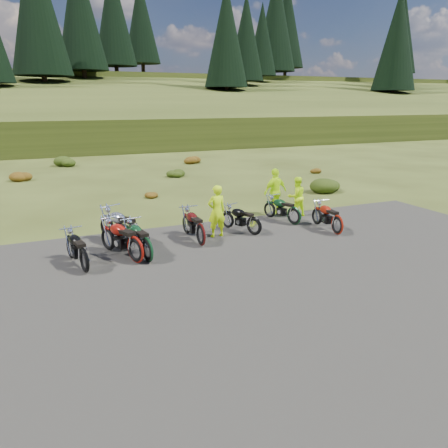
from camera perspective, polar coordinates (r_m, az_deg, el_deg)
name	(u,v)px	position (r m, az deg, el deg)	size (l,w,h in m)	color
ground	(239,257)	(13.12, 1.92, -4.38)	(300.00, 300.00, 0.00)	#353D14
gravel_pad	(271,282)	(11.48, 6.21, -7.52)	(20.00, 12.00, 0.04)	black
hill_slope	(77,137)	(61.52, -18.68, 10.77)	(300.00, 46.00, 3.00)	#344115
hill_plateau	(54,119)	(121.33, -21.36, 12.62)	(300.00, 90.00, 9.17)	#344115
conifer_22	(36,3)	(68.28, -23.31, 24.97)	(7.92, 7.92, 20.00)	black
conifer_23	(79,10)	(74.73, -18.39, 25.05)	(7.48, 7.48, 19.00)	black
conifer_24	(113,15)	(81.56, -14.27, 24.99)	(7.04, 7.04, 18.00)	black
conifer_25	(141,20)	(88.65, -10.80, 24.72)	(6.60, 6.60, 17.00)	black
conifer_26	(226,35)	(66.22, 0.30, 23.48)	(6.16, 6.16, 16.00)	black
conifer_27	(246,37)	(74.20, 2.90, 23.17)	(5.72, 5.72, 15.00)	black
conifer_28	(262,39)	(82.30, 4.98, 22.89)	(5.28, 5.28, 14.00)	black
conifer_29	(276,21)	(90.96, 6.76, 24.84)	(7.92, 7.92, 20.00)	black
conifer_30	(287,24)	(99.17, 8.18, 24.44)	(7.48, 7.48, 19.00)	black
conifer_31	(397,39)	(82.20, 21.69, 21.51)	(7.04, 7.04, 18.00)	black
conifer_32	(398,41)	(90.71, 21.81, 21.31)	(6.60, 6.60, 17.00)	black
conifer_33	(399,43)	(99.21, 21.91, 21.13)	(6.16, 6.16, 16.00)	black
conifer_34	(400,44)	(107.72, 21.99, 20.99)	(5.72, 5.72, 15.00)	black
conifer_35	(401,45)	(116.23, 22.06, 20.87)	(5.28, 5.28, 14.00)	black
conifer_36	(402,35)	(125.03, 22.25, 21.90)	(7.92, 7.92, 20.00)	black
shrub_2	(20,175)	(28.05, -25.07, 5.83)	(1.30, 1.30, 0.77)	#6B310D
shrub_3	(66,160)	(33.34, -19.94, 7.87)	(1.56, 1.56, 0.92)	#23370D
shrub_4	(150,193)	(21.35, -9.65, 3.96)	(0.77, 0.77, 0.45)	#6B310D
shrub_5	(175,172)	(27.12, -6.41, 6.75)	(1.03, 1.03, 0.61)	#23370D
shrub_6	(191,158)	(32.98, -4.30, 8.55)	(1.30, 1.30, 0.77)	#6B310D
shrub_7	(326,183)	(23.09, 13.20, 5.25)	(1.56, 1.56, 0.92)	#23370D
shrub_8	(314,170)	(29.05, 11.63, 6.97)	(0.77, 0.77, 0.45)	#6B310D
motorcycle_0	(86,273)	(12.52, -17.62, -6.17)	(1.98, 0.66, 1.04)	black
motorcycle_1	(136,263)	(12.89, -11.37, -5.08)	(2.23, 0.74, 1.17)	maroon
motorcycle_2	(148,263)	(12.88, -9.89, -5.01)	(2.07, 0.69, 1.08)	#0E3318
motorcycle_3	(136,250)	(14.04, -11.41, -3.33)	(2.35, 0.78, 1.23)	#B8B8BD
motorcycle_4	(201,246)	(14.11, -3.01, -2.92)	(2.06, 0.69, 1.08)	#420C0B
motorcycle_5	(254,236)	(15.22, 3.93, -1.53)	(1.85, 0.62, 0.97)	black
motorcycle_6	(337,235)	(15.76, 14.48, -1.41)	(1.95, 0.65, 1.02)	maroon
motorcycle_7	(294,225)	(16.66, 9.08, -0.16)	(1.92, 0.64, 1.01)	black
person_middle	(217,212)	(14.77, -0.98, 1.58)	(0.65, 0.43, 1.79)	#B6E50C
person_right_a	(296,197)	(17.72, 9.43, 3.44)	(0.78, 0.60, 1.60)	#B6E50C
person_right_b	(275,192)	(17.84, 6.70, 4.12)	(1.11, 0.46, 1.89)	#B6E50C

